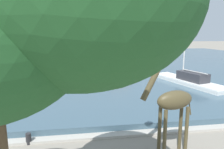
% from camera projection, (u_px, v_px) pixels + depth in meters
% --- Properties ---
extents(harbor_water, '(80.22, 54.59, 0.42)m').
position_uv_depth(harbor_water, '(84.00, 61.00, 36.51)').
color(harbor_water, '#3D5666').
rests_on(harbor_water, ground).
extents(quay_edge_coping, '(80.22, 0.50, 0.12)m').
position_uv_depth(quay_edge_coping, '(93.00, 136.00, 9.78)').
color(quay_edge_coping, '#ADA89E').
rests_on(quay_edge_coping, ground).
extents(giraffe_statue, '(2.46, 0.86, 4.33)m').
position_uv_depth(giraffe_statue, '(172.00, 102.00, 8.02)').
color(giraffe_statue, '#4C4228').
rests_on(giraffe_statue, ground).
extents(sailboat_white, '(4.12, 9.15, 7.42)m').
position_uv_depth(sailboat_white, '(182.00, 81.00, 19.41)').
color(sailboat_white, white).
rests_on(sailboat_white, ground).
extents(sailboat_teal, '(4.14, 6.81, 9.28)m').
position_uv_depth(sailboat_teal, '(144.00, 58.00, 38.65)').
color(sailboat_teal, teal).
rests_on(sailboat_teal, ground).
extents(sailboat_red, '(3.76, 7.50, 7.52)m').
position_uv_depth(sailboat_red, '(36.00, 51.00, 53.11)').
color(sailboat_red, red).
rests_on(sailboat_red, ground).
extents(sailboat_navy, '(3.53, 9.37, 7.62)m').
position_uv_depth(sailboat_navy, '(23.00, 58.00, 37.68)').
color(sailboat_navy, navy).
rests_on(sailboat_navy, ground).
extents(shade_tree, '(6.63, 4.01, 6.83)m').
position_uv_depth(shade_tree, '(6.00, 20.00, 3.23)').
color(shade_tree, brown).
rests_on(shade_tree, ground).
extents(mooring_bollard, '(0.24, 0.24, 0.50)m').
position_uv_depth(mooring_bollard, '(29.00, 139.00, 9.19)').
color(mooring_bollard, '#232326').
rests_on(mooring_bollard, ground).
extents(townhouse_wide_warehouse, '(7.87, 7.23, 10.24)m').
position_uv_depth(townhouse_wide_warehouse, '(42.00, 34.00, 64.57)').
color(townhouse_wide_warehouse, '#8E5142').
rests_on(townhouse_wide_warehouse, ground).
extents(townhouse_tall_gabled, '(8.02, 7.61, 11.25)m').
position_uv_depth(townhouse_tall_gabled, '(86.00, 32.00, 67.13)').
color(townhouse_tall_gabled, tan).
rests_on(townhouse_tall_gabled, ground).
extents(townhouse_end_terrace, '(6.61, 6.01, 13.33)m').
position_uv_depth(townhouse_end_terrace, '(119.00, 29.00, 68.19)').
color(townhouse_end_terrace, tan).
rests_on(townhouse_end_terrace, ground).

